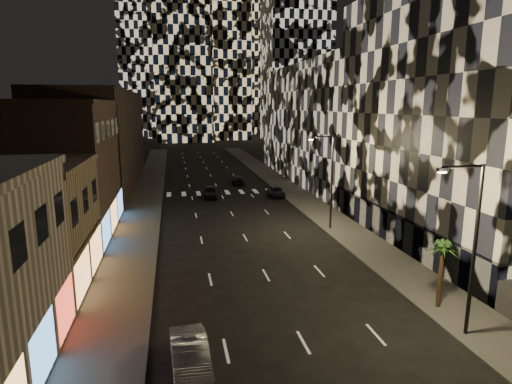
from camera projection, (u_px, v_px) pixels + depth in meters
name	position (u px, v px, depth m)	size (l,w,h in m)	color
sidewalk_left	(146.00, 195.00, 57.57)	(4.00, 120.00, 0.15)	#47443F
sidewalk_right	(290.00, 189.00, 61.31)	(4.00, 120.00, 0.15)	#47443F
curb_left	(162.00, 194.00, 57.97)	(0.20, 120.00, 0.15)	#4C4C47
curb_right	(275.00, 190.00, 60.92)	(0.20, 120.00, 0.15)	#4C4C47
retail_tan	(6.00, 231.00, 27.59)	(10.00, 10.00, 8.00)	#887051
retail_brown	(54.00, 171.00, 39.21)	(10.00, 15.00, 12.00)	#4B352A
retail_filler_left	(100.00, 138.00, 64.50)	(10.00, 40.00, 14.00)	#4B352A
midrise_right	(484.00, 116.00, 36.46)	(16.00, 25.00, 22.00)	#232326
midrise_base	(394.00, 228.00, 36.93)	(0.60, 25.00, 3.00)	#383838
midrise_filler_right	(339.00, 124.00, 68.12)	(16.00, 40.00, 18.00)	#232326
streetlight_near	(471.00, 239.00, 21.47)	(2.55, 0.25, 9.00)	black
streetlight_far	(330.00, 176.00, 40.71)	(2.55, 0.25, 9.00)	black
car_silver_parked	(190.00, 357.00, 19.34)	(1.65, 4.74, 1.56)	gray
car_dark_midlane	(211.00, 192.00, 56.03)	(1.81, 4.50, 1.53)	black
car_dark_oncoming	(238.00, 180.00, 65.78)	(1.79, 4.40, 1.28)	black
car_dark_rightlane	(276.00, 192.00, 56.64)	(2.06, 4.48, 1.24)	black
palm_tree	(443.00, 252.00, 24.89)	(2.10, 2.05, 4.11)	#47331E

